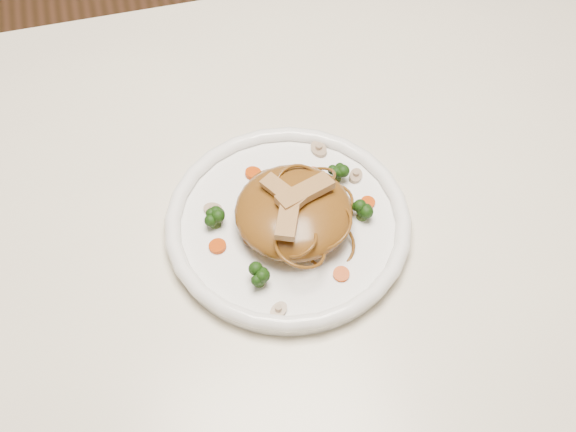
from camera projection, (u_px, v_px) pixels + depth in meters
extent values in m
plane|color=#4E311A|center=(292.00, 404.00, 1.58)|extent=(4.00, 4.00, 0.00)
cube|color=beige|center=(295.00, 195.00, 0.99)|extent=(1.20, 0.80, 0.04)
cylinder|color=brown|center=(502.00, 127.00, 1.57)|extent=(0.06, 0.06, 0.71)
cylinder|color=white|center=(288.00, 226.00, 0.93)|extent=(0.37, 0.37, 0.02)
ellipsoid|color=brown|center=(294.00, 212.00, 0.90)|extent=(0.16, 0.16, 0.05)
cube|color=tan|center=(305.00, 192.00, 0.88)|extent=(0.08, 0.05, 0.01)
cube|color=tan|center=(283.00, 192.00, 0.88)|extent=(0.05, 0.06, 0.01)
cube|color=tan|center=(289.00, 214.00, 0.86)|extent=(0.05, 0.07, 0.01)
cylinder|color=#B24706|center=(312.00, 173.00, 0.96)|extent=(0.02, 0.02, 0.00)
cylinder|color=#B24706|center=(218.00, 246.00, 0.90)|extent=(0.03, 0.03, 0.00)
cylinder|color=#B24706|center=(368.00, 202.00, 0.94)|extent=(0.02, 0.02, 0.00)
cylinder|color=#B24706|center=(253.00, 173.00, 0.96)|extent=(0.02, 0.02, 0.00)
cylinder|color=#B24706|center=(341.00, 274.00, 0.87)|extent=(0.03, 0.03, 0.00)
cylinder|color=#BCAC8D|center=(279.00, 310.00, 0.85)|extent=(0.03, 0.03, 0.01)
cylinder|color=#BCAC8D|center=(356.00, 176.00, 0.96)|extent=(0.03, 0.03, 0.01)
cylinder|color=#BCAC8D|center=(213.00, 209.00, 0.93)|extent=(0.03, 0.03, 0.01)
cylinder|color=#BCAC8D|center=(319.00, 149.00, 0.99)|extent=(0.03, 0.03, 0.01)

